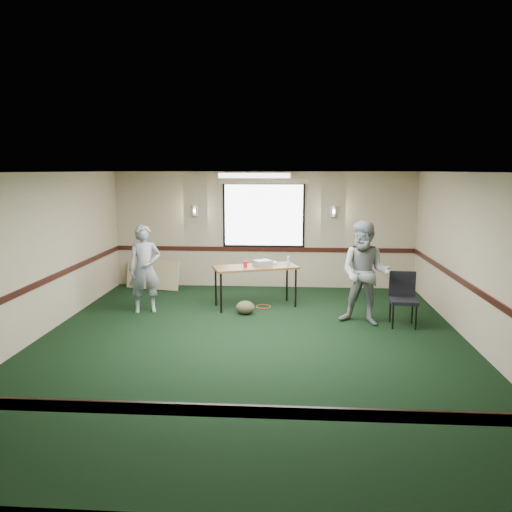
# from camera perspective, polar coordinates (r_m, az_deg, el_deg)

# --- Properties ---
(ground) EXTENTS (8.00, 8.00, 0.00)m
(ground) POSITION_cam_1_polar(r_m,az_deg,el_deg) (8.05, -0.63, -10.04)
(ground) COLOR black
(ground) RESTS_ON ground
(room_shell) EXTENTS (8.00, 8.02, 8.00)m
(room_shell) POSITION_cam_1_polar(r_m,az_deg,el_deg) (9.76, 0.32, 3.02)
(room_shell) COLOR tan
(room_shell) RESTS_ON ground
(folding_table) EXTENTS (1.79, 1.18, 0.83)m
(folding_table) POSITION_cam_1_polar(r_m,az_deg,el_deg) (10.00, -0.06, -1.52)
(folding_table) COLOR #583019
(folding_table) RESTS_ON ground
(projector) EXTENTS (0.42, 0.40, 0.11)m
(projector) POSITION_cam_1_polar(r_m,az_deg,el_deg) (10.06, 0.76, -0.79)
(projector) COLOR #999AA1
(projector) RESTS_ON folding_table
(game_console) EXTENTS (0.22, 0.20, 0.04)m
(game_console) POSITION_cam_1_polar(r_m,az_deg,el_deg) (10.25, 1.84, -0.77)
(game_console) COLOR white
(game_console) RESTS_ON folding_table
(red_cup) EXTENTS (0.08, 0.08, 0.12)m
(red_cup) POSITION_cam_1_polar(r_m,az_deg,el_deg) (9.89, -1.24, -0.93)
(red_cup) COLOR red
(red_cup) RESTS_ON folding_table
(water_bottle) EXTENTS (0.06, 0.06, 0.18)m
(water_bottle) POSITION_cam_1_polar(r_m,az_deg,el_deg) (10.06, 3.72, -0.58)
(water_bottle) COLOR #7EB2CF
(water_bottle) RESTS_ON folding_table
(duffel_bag) EXTENTS (0.44, 0.40, 0.26)m
(duffel_bag) POSITION_cam_1_polar(r_m,az_deg,el_deg) (9.62, -1.24, -5.91)
(duffel_bag) COLOR #474128
(duffel_bag) RESTS_ON ground
(cable_coil) EXTENTS (0.38, 0.38, 0.02)m
(cable_coil) POSITION_cam_1_polar(r_m,az_deg,el_deg) (10.14, 0.85, -5.79)
(cable_coil) COLOR #DC471B
(cable_coil) RESTS_ON ground
(folded_table) EXTENTS (1.31, 0.47, 0.67)m
(folded_table) POSITION_cam_1_polar(r_m,az_deg,el_deg) (11.83, -11.71, -2.10)
(folded_table) COLOR tan
(folded_table) RESTS_ON ground
(conference_chair) EXTENTS (0.49, 0.51, 0.95)m
(conference_chair) POSITION_cam_1_polar(r_m,az_deg,el_deg) (9.25, 16.44, -4.23)
(conference_chair) COLOR black
(conference_chair) RESTS_ON ground
(person_left) EXTENTS (0.72, 0.58, 1.70)m
(person_left) POSITION_cam_1_polar(r_m,az_deg,el_deg) (9.86, -12.60, -1.44)
(person_left) COLOR #3B5B82
(person_left) RESTS_ON ground
(person_right) EXTENTS (1.09, 0.97, 1.86)m
(person_right) POSITION_cam_1_polar(r_m,az_deg,el_deg) (9.05, 12.34, -1.93)
(person_right) COLOR #80A4C7
(person_right) RESTS_ON ground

